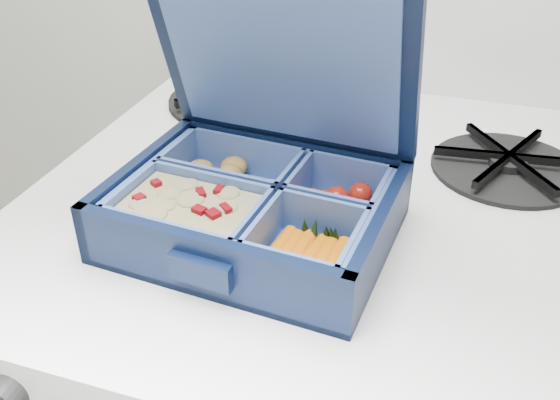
% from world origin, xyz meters
% --- Properties ---
extents(bento_box, '(0.26, 0.21, 0.06)m').
position_xyz_m(bento_box, '(0.09, 1.52, 1.03)').
color(bento_box, black).
rests_on(bento_box, stove).
extents(burner_grate, '(0.18, 0.18, 0.02)m').
position_xyz_m(burner_grate, '(0.32, 1.72, 1.01)').
color(burner_grate, black).
rests_on(burner_grate, stove).
extents(burner_grate_rear, '(0.22, 0.22, 0.02)m').
position_xyz_m(burner_grate_rear, '(-0.04, 1.80, 1.01)').
color(burner_grate_rear, black).
rests_on(burner_grate_rear, stove).
extents(fork, '(0.15, 0.11, 0.01)m').
position_xyz_m(fork, '(0.11, 1.65, 1.00)').
color(fork, '#B5B5B5').
rests_on(fork, stove).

